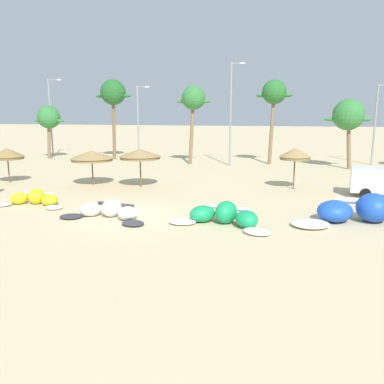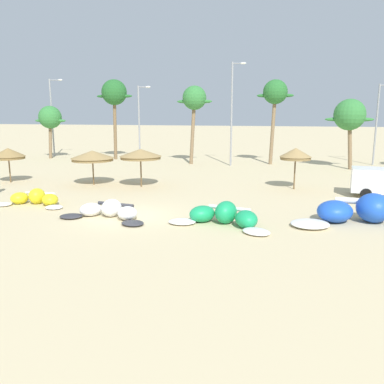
{
  "view_description": "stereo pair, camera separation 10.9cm",
  "coord_description": "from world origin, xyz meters",
  "px_view_note": "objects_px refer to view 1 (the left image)",
  "views": [
    {
      "loc": [
        7.27,
        -19.3,
        5.43
      ],
      "look_at": [
        2.82,
        2.0,
        1.0
      ],
      "focal_mm": 37.36,
      "sensor_mm": 36.0,
      "label": 1
    },
    {
      "loc": [
        7.37,
        -19.28,
        5.43
      ],
      "look_at": [
        2.82,
        2.0,
        1.0
      ],
      "focal_mm": 37.36,
      "sensor_mm": 36.0,
      "label": 2
    }
  ],
  "objects_px": {
    "kite_center": "(224,216)",
    "palm_center_left": "(274,94)",
    "lamppost_west": "(51,114)",
    "kite_left": "(34,199)",
    "kite_left_of_center": "(109,211)",
    "beach_umbrella_near_van": "(7,154)",
    "palm_left_of_gap": "(193,100)",
    "palm_left": "(113,94)",
    "lamppost_west_center": "(139,119)",
    "lamppost_east_center": "(232,110)",
    "palm_center_right": "(348,115)",
    "lamppost_east": "(377,120)",
    "beach_umbrella_middle": "(92,156)",
    "beach_umbrella_near_palms": "(140,154)",
    "palm_leftmost": "(49,118)",
    "beach_umbrella_outermost": "(295,154)",
    "kite_right_of_center": "(375,213)"
  },
  "relations": [
    {
      "from": "palm_center_left",
      "to": "lamppost_west",
      "type": "height_order",
      "value": "lamppost_west"
    },
    {
      "from": "beach_umbrella_near_palms",
      "to": "palm_left",
      "type": "relative_size",
      "value": 0.34
    },
    {
      "from": "palm_left_of_gap",
      "to": "palm_center_left",
      "type": "xyz_separation_m",
      "value": [
        7.98,
        1.45,
        0.55
      ]
    },
    {
      "from": "kite_left_of_center",
      "to": "kite_left",
      "type": "bearing_deg",
      "value": 161.51
    },
    {
      "from": "palm_center_right",
      "to": "lamppost_west",
      "type": "bearing_deg",
      "value": 172.87
    },
    {
      "from": "beach_umbrella_near_palms",
      "to": "lamppost_east_center",
      "type": "distance_m",
      "value": 14.17
    },
    {
      "from": "kite_center",
      "to": "palm_left",
      "type": "xyz_separation_m",
      "value": [
        -15.57,
        24.12,
        6.87
      ]
    },
    {
      "from": "palm_left",
      "to": "palm_leftmost",
      "type": "bearing_deg",
      "value": -173.67
    },
    {
      "from": "kite_center",
      "to": "beach_umbrella_near_palms",
      "type": "xyz_separation_m",
      "value": [
        -7.18,
        8.54,
        1.98
      ]
    },
    {
      "from": "beach_umbrella_near_van",
      "to": "kite_left",
      "type": "bearing_deg",
      "value": -45.4
    },
    {
      "from": "beach_umbrella_outermost",
      "to": "lamppost_west_center",
      "type": "relative_size",
      "value": 0.36
    },
    {
      "from": "palm_center_right",
      "to": "beach_umbrella_near_palms",
      "type": "bearing_deg",
      "value": -141.73
    },
    {
      "from": "kite_center",
      "to": "beach_umbrella_near_van",
      "type": "xyz_separation_m",
      "value": [
        -17.69,
        8.18,
        1.82
      ]
    },
    {
      "from": "lamppost_east_center",
      "to": "kite_center",
      "type": "bearing_deg",
      "value": -84.48
    },
    {
      "from": "beach_umbrella_near_palms",
      "to": "palm_center_right",
      "type": "bearing_deg",
      "value": 38.27
    },
    {
      "from": "kite_left_of_center",
      "to": "beach_umbrella_near_van",
      "type": "xyz_separation_m",
      "value": [
        -11.7,
        8.14,
        1.89
      ]
    },
    {
      "from": "kite_left_of_center",
      "to": "lamppost_east_center",
      "type": "distance_m",
      "value": 22.31
    },
    {
      "from": "kite_center",
      "to": "beach_umbrella_outermost",
      "type": "distance_m",
      "value": 10.82
    },
    {
      "from": "palm_left",
      "to": "lamppost_east_center",
      "type": "distance_m",
      "value": 13.89
    },
    {
      "from": "beach_umbrella_near_van",
      "to": "lamppost_east",
      "type": "bearing_deg",
      "value": 29.2
    },
    {
      "from": "kite_left_of_center",
      "to": "beach_umbrella_near_van",
      "type": "distance_m",
      "value": 14.38
    },
    {
      "from": "kite_left",
      "to": "palm_left_of_gap",
      "type": "relative_size",
      "value": 0.58
    },
    {
      "from": "palm_left_of_gap",
      "to": "lamppost_east_center",
      "type": "bearing_deg",
      "value": -7.4
    },
    {
      "from": "palm_leftmost",
      "to": "kite_right_of_center",
      "type": "bearing_deg",
      "value": -35.62
    },
    {
      "from": "lamppost_west_center",
      "to": "lamppost_east_center",
      "type": "bearing_deg",
      "value": -9.29
    },
    {
      "from": "palm_left",
      "to": "beach_umbrella_near_van",
      "type": "bearing_deg",
      "value": -97.58
    },
    {
      "from": "beach_umbrella_middle",
      "to": "palm_center_right",
      "type": "relative_size",
      "value": 0.48
    },
    {
      "from": "lamppost_west_center",
      "to": "kite_left_of_center",
      "type": "bearing_deg",
      "value": -74.78
    },
    {
      "from": "lamppost_east_center",
      "to": "kite_right_of_center",
      "type": "bearing_deg",
      "value": -65.02
    },
    {
      "from": "kite_left_of_center",
      "to": "lamppost_east_center",
      "type": "bearing_deg",
      "value": 79.59
    },
    {
      "from": "lamppost_west",
      "to": "lamppost_east",
      "type": "xyz_separation_m",
      "value": [
        36.19,
        -0.38,
        -0.52
      ]
    },
    {
      "from": "beach_umbrella_near_palms",
      "to": "kite_center",
      "type": "bearing_deg",
      "value": -49.95
    },
    {
      "from": "palm_center_right",
      "to": "beach_umbrella_near_van",
      "type": "bearing_deg",
      "value": -153.9
    },
    {
      "from": "kite_left",
      "to": "beach_umbrella_outermost",
      "type": "relative_size",
      "value": 1.57
    },
    {
      "from": "lamppost_west",
      "to": "kite_left",
      "type": "bearing_deg",
      "value": -61.88
    },
    {
      "from": "kite_left",
      "to": "palm_left_of_gap",
      "type": "height_order",
      "value": "palm_left_of_gap"
    },
    {
      "from": "kite_center",
      "to": "palm_left_of_gap",
      "type": "height_order",
      "value": "palm_left_of_gap"
    },
    {
      "from": "palm_leftmost",
      "to": "lamppost_east",
      "type": "height_order",
      "value": "lamppost_east"
    },
    {
      "from": "kite_left_of_center",
      "to": "palm_left_of_gap",
      "type": "distance_m",
      "value": 22.71
    },
    {
      "from": "palm_center_right",
      "to": "palm_leftmost",
      "type": "bearing_deg",
      "value": 176.24
    },
    {
      "from": "kite_center",
      "to": "palm_center_left",
      "type": "height_order",
      "value": "palm_center_left"
    },
    {
      "from": "kite_center",
      "to": "lamppost_east_center",
      "type": "xyz_separation_m",
      "value": [
        -2.06,
        21.38,
        5.1
      ]
    },
    {
      "from": "lamppost_east_center",
      "to": "lamppost_west_center",
      "type": "bearing_deg",
      "value": 170.71
    },
    {
      "from": "beach_umbrella_middle",
      "to": "beach_umbrella_outermost",
      "type": "distance_m",
      "value": 14.66
    },
    {
      "from": "beach_umbrella_outermost",
      "to": "palm_left",
      "type": "bearing_deg",
      "value": 143.65
    },
    {
      "from": "kite_left_of_center",
      "to": "beach_umbrella_near_palms",
      "type": "xyz_separation_m",
      "value": [
        -1.19,
        8.5,
        2.05
      ]
    },
    {
      "from": "kite_left",
      "to": "palm_leftmost",
      "type": "bearing_deg",
      "value": 118.61
    },
    {
      "from": "lamppost_west_center",
      "to": "beach_umbrella_near_van",
      "type": "bearing_deg",
      "value": -110.1
    },
    {
      "from": "kite_left",
      "to": "palm_left_of_gap",
      "type": "bearing_deg",
      "value": 74.78
    },
    {
      "from": "kite_left_of_center",
      "to": "lamppost_east",
      "type": "xyz_separation_m",
      "value": [
        18.2,
        24.86,
        4.23
      ]
    }
  ]
}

